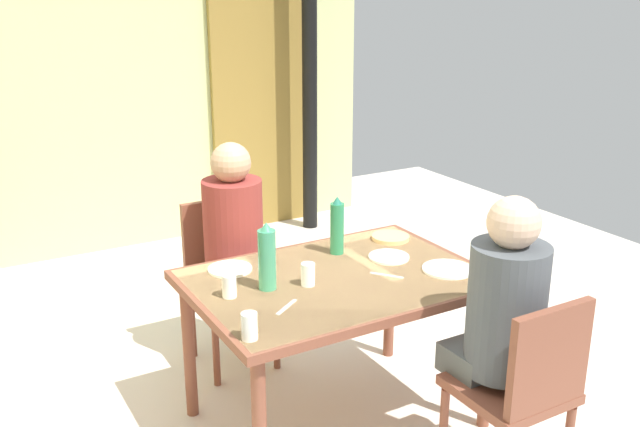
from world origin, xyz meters
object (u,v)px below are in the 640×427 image
(chair_near_diner, at_px, (523,387))
(person_far_diner, at_px, (234,229))
(dining_table, at_px, (337,292))
(chair_far_diner, at_px, (226,272))
(water_bottle_green_far, at_px, (337,227))
(person_near_diner, at_px, (504,305))
(water_bottle_green_near, at_px, (267,258))

(chair_near_diner, height_order, person_far_diner, person_far_diner)
(person_far_diner, bearing_deg, dining_table, 106.48)
(chair_far_diner, height_order, water_bottle_green_far, water_bottle_green_far)
(dining_table, distance_m, person_near_diner, 0.76)
(dining_table, xyz_separation_m, chair_far_diner, (-0.20, 0.80, -0.15))
(person_far_diner, bearing_deg, chair_far_diner, -90.00)
(person_near_diner, distance_m, person_far_diner, 1.44)
(person_near_diner, height_order, person_far_diner, same)
(chair_far_diner, distance_m, water_bottle_green_near, 0.86)
(person_near_diner, xyz_separation_m, water_bottle_green_far, (-0.19, 0.91, 0.08))
(chair_far_diner, relative_size, person_far_diner, 1.13)
(person_far_diner, height_order, water_bottle_green_near, person_far_diner)
(chair_far_diner, bearing_deg, person_near_diner, 110.13)
(person_near_diner, bearing_deg, water_bottle_green_far, 101.90)
(chair_near_diner, height_order, water_bottle_green_near, water_bottle_green_near)
(chair_far_diner, bearing_deg, chair_near_diner, 108.54)
(dining_table, relative_size, water_bottle_green_far, 4.52)
(dining_table, xyz_separation_m, water_bottle_green_far, (0.15, 0.25, 0.21))
(dining_table, distance_m, person_far_diner, 0.71)
(dining_table, height_order, chair_near_diner, chair_near_diner)
(water_bottle_green_far, bearing_deg, person_near_diner, -78.10)
(chair_far_diner, xyz_separation_m, person_far_diner, (-0.00, -0.14, 0.28))
(person_far_diner, relative_size, water_bottle_green_far, 2.73)
(chair_near_diner, height_order, person_near_diner, person_near_diner)
(person_near_diner, distance_m, water_bottle_green_far, 0.94)
(person_near_diner, xyz_separation_m, person_far_diner, (-0.54, 1.33, 0.00))
(chair_far_diner, distance_m, person_far_diner, 0.31)
(water_bottle_green_near, height_order, water_bottle_green_far, water_bottle_green_near)
(chair_far_diner, bearing_deg, person_far_diner, 90.00)
(chair_near_diner, distance_m, person_near_diner, 0.31)
(dining_table, bearing_deg, chair_far_diner, 103.80)
(person_near_diner, distance_m, water_bottle_green_near, 0.97)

